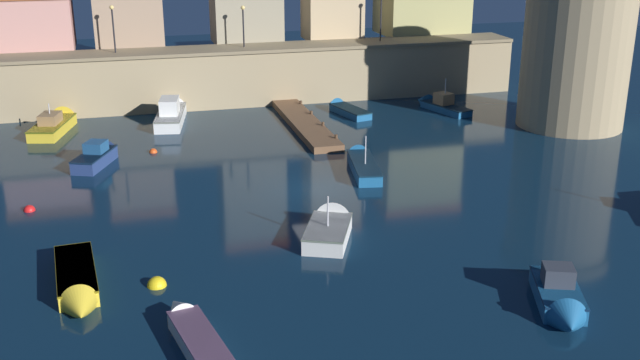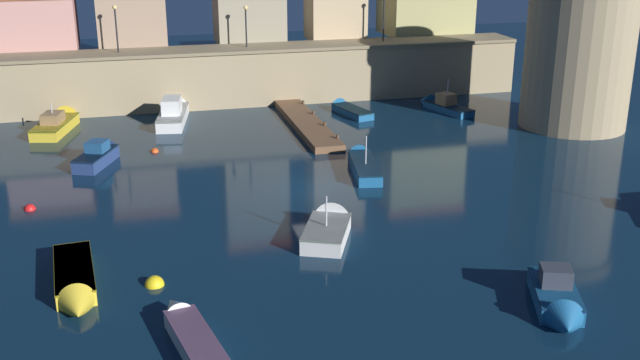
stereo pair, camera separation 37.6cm
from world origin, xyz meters
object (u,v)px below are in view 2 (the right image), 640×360
Objects in this scene: moored_boat_7 at (100,154)px; mooring_buoy_2 at (155,285)px; moored_boat_0 at (59,122)px; quay_lamp_1 at (246,19)px; moored_boat_2 at (558,301)px; quay_lamp_0 at (116,21)px; moored_boat_6 at (192,336)px; moored_boat_4 at (329,227)px; moored_boat_9 at (346,109)px; mooring_buoy_1 at (30,210)px; moored_boat_8 at (362,162)px; moored_boat_10 at (174,112)px; moored_boat_3 at (441,105)px; mooring_buoy_0 at (155,152)px; fortress_tower at (579,51)px; quay_lamp_2 at (384,11)px; moored_boat_1 at (75,284)px.

moored_boat_7 is 6.20× the size of mooring_buoy_2.
moored_boat_7 is at bearing -147.19° from moored_boat_0.
moored_boat_2 is (5.83, -36.15, -6.07)m from quay_lamp_1.
moored_boat_6 is (1.86, -35.03, -6.36)m from quay_lamp_0.
mooring_buoy_2 is at bearing 134.96° from moored_boat_4.
moored_boat_9 is 9.07× the size of mooring_buoy_1.
moored_boat_8 reaches higher than moored_boat_4.
moored_boat_10 reaches higher than moored_boat_7.
moored_boat_7 is at bearing -96.66° from quay_lamp_0.
mooring_buoy_0 is (-21.76, -5.59, -0.41)m from moored_boat_3.
fortress_tower is 36.74m from moored_boat_6.
moored_boat_8 is (-7.32, -17.93, -6.46)m from quay_lamp_2.
quay_lamp_0 is 20.80m from quay_lamp_2.
moored_boat_4 is at bearing 100.46° from moored_boat_1.
fortress_tower reaches higher than moored_boat_4.
moored_boat_1 is (-32.83, -17.31, -4.93)m from fortress_tower.
moored_boat_9 is at bearing -37.49° from quay_lamp_1.
moored_boat_7 is at bearing 88.69° from moored_boat_3.
quay_lamp_0 reaches higher than moored_boat_6.
mooring_buoy_0 is (-1.80, -7.59, -0.62)m from moored_boat_10.
quay_lamp_0 reaches higher than mooring_buoy_1.
quay_lamp_0 is 1.10× the size of quay_lamp_1.
quay_lamp_0 reaches higher than quay_lamp_1.
moored_boat_9 is (2.79, 12.85, -0.07)m from moored_boat_8.
fortress_tower reaches higher than moored_boat_9.
moored_boat_4 reaches higher than mooring_buoy_1.
mooring_buoy_2 reaches higher than mooring_buoy_0.
moored_boat_6 is (-21.65, -29.01, -0.06)m from moored_boat_3.
quay_lamp_2 is 6.27× the size of mooring_buoy_1.
moored_boat_8 reaches higher than moored_boat_1.
moored_boat_1 is at bearing -94.30° from quay_lamp_0.
moored_boat_6 is at bearing -73.80° from moored_boat_2.
mooring_buoy_2 is at bearing 134.40° from moored_boat_9.
moored_boat_8 reaches higher than moored_boat_9.
moored_boat_3 is at bearing -30.58° from moored_boat_8.
moored_boat_10 reaches higher than moored_boat_1.
mooring_buoy_2 is (-12.67, -12.19, -0.37)m from moored_boat_8.
moored_boat_8 is 18.51m from mooring_buoy_1.
moored_boat_10 is (-11.93, 32.12, 0.16)m from moored_boat_2.
moored_boat_6 is 1.30× the size of moored_boat_7.
quay_lamp_1 is 0.42× the size of moored_boat_10.
moored_boat_2 is at bearing -38.27° from mooring_buoy_1.
moored_boat_2 is at bearing -66.82° from quay_lamp_0.
moored_boat_9 is 10.51× the size of mooring_buoy_0.
quay_lamp_1 is 5.37× the size of mooring_buoy_1.
fortress_tower is 28.34m from moored_boat_2.
quay_lamp_2 is at bearing 31.38° from mooring_buoy_0.
fortress_tower is at bearing -97.67° from moored_boat_10.
mooring_buoy_0 is 0.64× the size of mooring_buoy_2.
mooring_buoy_2 reaches higher than mooring_buoy_1.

